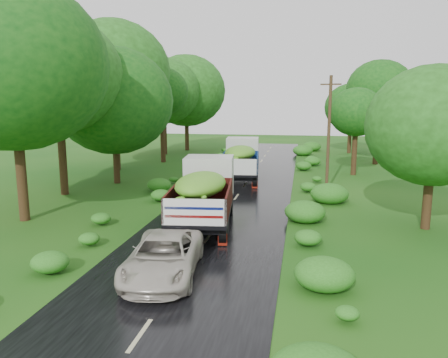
% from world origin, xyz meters
% --- Properties ---
extents(ground, '(120.00, 120.00, 0.00)m').
position_xyz_m(ground, '(0.00, 0.00, 0.00)').
color(ground, '#10470F').
rests_on(ground, ground).
extents(road, '(6.50, 80.00, 0.02)m').
position_xyz_m(road, '(0.00, 5.00, 0.01)').
color(road, black).
rests_on(road, ground).
extents(road_lines, '(0.12, 69.60, 0.00)m').
position_xyz_m(road_lines, '(0.00, 6.00, 0.02)').
color(road_lines, '#BFB78C').
rests_on(road_lines, road).
extents(truck_near, '(3.23, 7.23, 2.94)m').
position_xyz_m(truck_near, '(-0.59, 6.03, 1.67)').
color(truck_near, black).
rests_on(truck_near, ground).
extents(truck_far, '(3.07, 7.17, 2.93)m').
position_xyz_m(truck_far, '(-0.51, 17.69, 1.66)').
color(truck_far, black).
rests_on(truck_far, ground).
extents(car, '(2.79, 5.08, 1.35)m').
position_xyz_m(car, '(-0.57, -0.32, 0.69)').
color(car, beige).
rests_on(car, road).
extents(utility_pole, '(1.26, 0.38, 7.29)m').
position_xyz_m(utility_pole, '(5.44, 14.76, 3.75)').
color(utility_pole, '#382616').
rests_on(utility_pole, ground).
extents(trees_left, '(6.65, 34.87, 10.01)m').
position_xyz_m(trees_left, '(-10.04, 20.36, 6.92)').
color(trees_left, black).
rests_on(trees_left, ground).
extents(trees_right, '(5.74, 32.43, 8.22)m').
position_xyz_m(trees_right, '(9.31, 23.10, 5.29)').
color(trees_right, black).
rests_on(trees_right, ground).
extents(shrubs, '(11.90, 44.00, 0.70)m').
position_xyz_m(shrubs, '(0.00, 14.00, 0.35)').
color(shrubs, '#246718').
rests_on(shrubs, ground).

